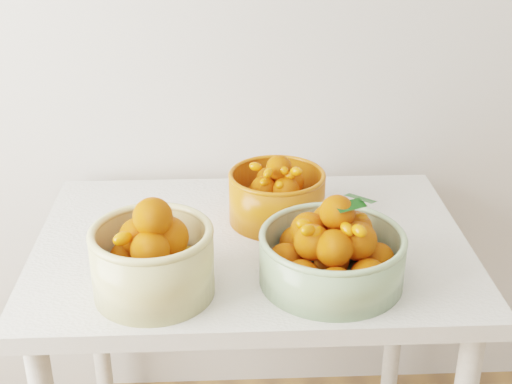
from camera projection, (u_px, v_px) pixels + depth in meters
table at (252, 275)px, 1.70m from camera, size 1.00×0.70×0.75m
bowl_cream at (153, 258)px, 1.43m from camera, size 0.32×0.32×0.21m
bowl_green at (332, 252)px, 1.47m from camera, size 0.37×0.37×0.20m
bowl_orange at (277, 195)px, 1.72m from camera, size 0.30×0.30×0.17m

